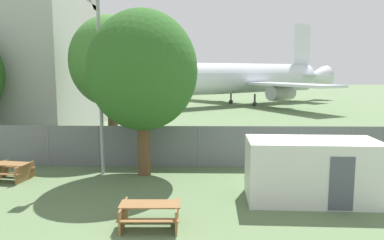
{
  "coord_description": "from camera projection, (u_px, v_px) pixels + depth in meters",
  "views": [
    {
      "loc": [
        2.56,
        -7.34,
        4.87
      ],
      "look_at": [
        2.15,
        14.13,
        2.0
      ],
      "focal_mm": 35.0,
      "sensor_mm": 36.0,
      "label": 1
    }
  ],
  "objects": [
    {
      "name": "perimeter_fence",
      "position": [
        148.0,
        146.0,
        18.86
      ],
      "size": [
        56.07,
        0.07,
        2.1
      ],
      "color": "slate",
      "rests_on": "ground"
    },
    {
      "name": "airplane",
      "position": [
        237.0,
        79.0,
        51.92
      ],
      "size": [
        33.95,
        27.35,
        12.01
      ],
      "rotation": [
        0.0,
        0.0,
        -2.52
      ],
      "color": "silver",
      "rests_on": "ground"
    },
    {
      "name": "portable_cabin",
      "position": [
        312.0,
        170.0,
        13.95
      ],
      "size": [
        4.87,
        2.45,
        2.31
      ],
      "rotation": [
        0.0,
        0.0,
        -0.04
      ],
      "color": "silver",
      "rests_on": "ground"
    },
    {
      "name": "picnic_bench_near_cabin",
      "position": [
        150.0,
        212.0,
        11.64
      ],
      "size": [
        1.89,
        1.44,
        0.76
      ],
      "rotation": [
        0.0,
        0.0,
        0.02
      ],
      "color": "brown",
      "rests_on": "ground"
    },
    {
      "name": "picnic_bench_open_grass",
      "position": [
        11.0,
        170.0,
        16.64
      ],
      "size": [
        1.7,
        1.61,
        0.76
      ],
      "rotation": [
        0.0,
        0.0,
        -0.15
      ],
      "color": "brown",
      "rests_on": "ground"
    },
    {
      "name": "tree_left_of_cabin",
      "position": [
        143.0,
        71.0,
        16.93
      ],
      "size": [
        4.98,
        4.98,
        7.61
      ],
      "color": "brown",
      "rests_on": "ground"
    },
    {
      "name": "tree_behind_benches",
      "position": [
        111.0,
        62.0,
        22.21
      ],
      "size": [
        4.93,
        4.93,
        8.1
      ],
      "color": "brown",
      "rests_on": "ground"
    },
    {
      "name": "light_mast",
      "position": [
        100.0,
        65.0,
        17.09
      ],
      "size": [
        0.44,
        0.44,
        8.46
      ],
      "color": "#99999E",
      "rests_on": "ground"
    }
  ]
}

